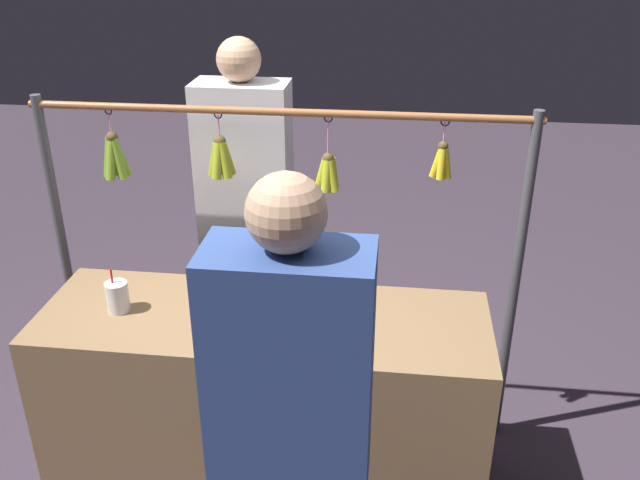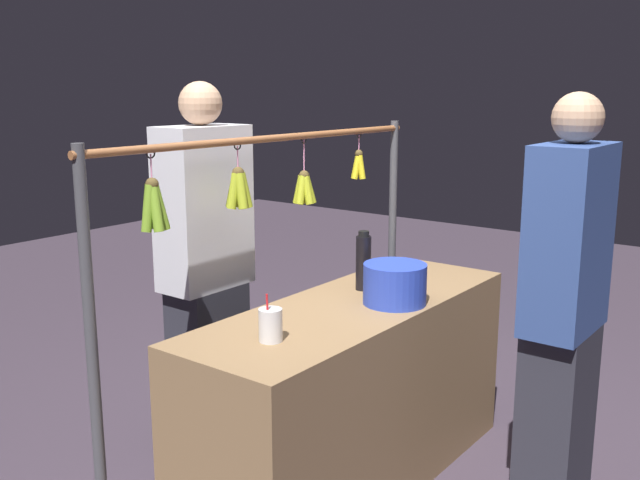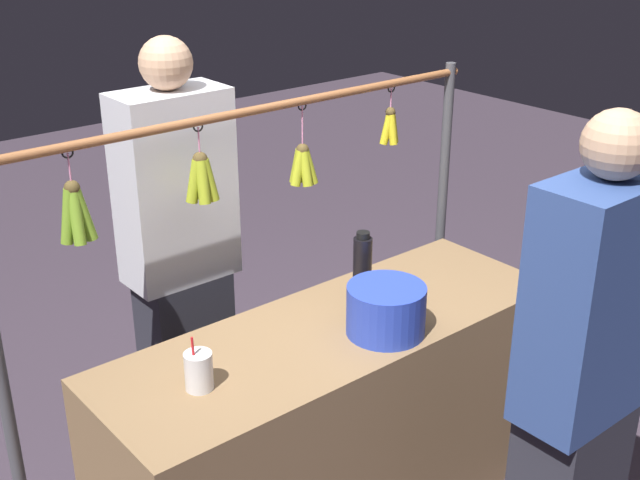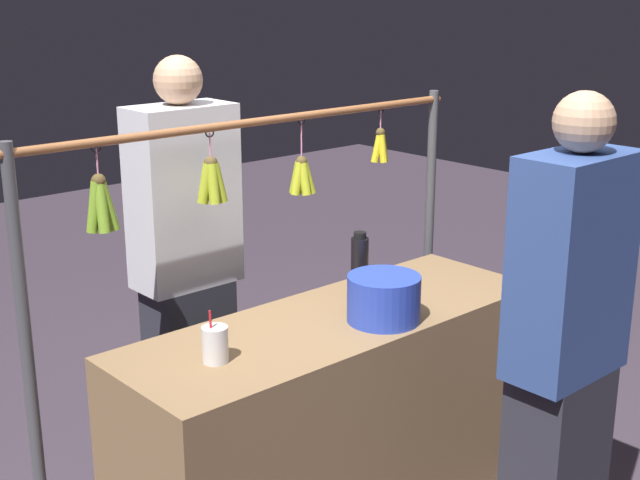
# 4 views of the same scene
# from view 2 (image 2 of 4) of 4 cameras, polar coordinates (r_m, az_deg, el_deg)

# --- Properties ---
(ground_plane) EXTENTS (12.00, 12.00, 0.00)m
(ground_plane) POSITION_cam_2_polar(r_m,az_deg,el_deg) (3.48, 2.53, -18.45)
(ground_plane) COLOR #3F3441
(market_counter) EXTENTS (1.77, 0.60, 0.84)m
(market_counter) POSITION_cam_2_polar(r_m,az_deg,el_deg) (3.29, 2.60, -12.11)
(market_counter) COLOR olive
(market_counter) RESTS_ON ground
(display_rack) EXTENTS (2.11, 0.13, 1.58)m
(display_rack) POSITION_cam_2_polar(r_m,az_deg,el_deg) (3.29, -4.14, 0.50)
(display_rack) COLOR #4C4C51
(display_rack) RESTS_ON ground
(water_bottle) EXTENTS (0.07, 0.07, 0.28)m
(water_bottle) POSITION_cam_2_polar(r_m,az_deg,el_deg) (3.32, 3.46, -1.73)
(water_bottle) COLOR black
(water_bottle) RESTS_ON market_counter
(blue_bucket) EXTENTS (0.28, 0.28, 0.18)m
(blue_bucket) POSITION_cam_2_polar(r_m,az_deg,el_deg) (3.13, 5.95, -3.48)
(blue_bucket) COLOR blue
(blue_bucket) RESTS_ON market_counter
(drink_cup) EXTENTS (0.09, 0.09, 0.18)m
(drink_cup) POSITION_cam_2_polar(r_m,az_deg,el_deg) (2.68, -3.94, -6.73)
(drink_cup) COLOR silver
(drink_cup) RESTS_ON market_counter
(vendor_person) EXTENTS (0.43, 0.23, 1.79)m
(vendor_person) POSITION_cam_2_polar(r_m,az_deg,el_deg) (3.41, -9.00, -3.08)
(vendor_person) COLOR #2D2D38
(vendor_person) RESTS_ON ground
(customer_person) EXTENTS (0.42, 0.23, 1.75)m
(customer_person) POSITION_cam_2_polar(r_m,az_deg,el_deg) (3.00, 18.69, -6.11)
(customer_person) COLOR #2D2D38
(customer_person) RESTS_ON ground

